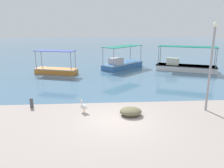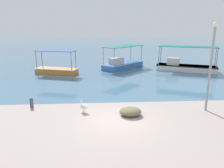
% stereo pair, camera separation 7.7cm
% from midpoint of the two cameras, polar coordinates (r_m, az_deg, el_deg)
% --- Properties ---
extents(ground, '(120.00, 120.00, 0.00)m').
position_cam_midpoint_polar(ground, '(12.74, 1.53, -9.45)').
color(ground, '#A2938B').
extents(harbor_water, '(110.00, 90.00, 0.00)m').
position_cam_midpoint_polar(harbor_water, '(59.79, -2.62, 9.89)').
color(harbor_water, slate).
rests_on(harbor_water, ground).
extents(fishing_boat_center, '(5.75, 5.72, 2.79)m').
position_cam_midpoint_polar(fishing_boat_center, '(28.01, 2.81, 5.36)').
color(fishing_boat_center, '#386CAD').
rests_on(fishing_boat_center, harbor_water).
extents(fishing_boat_near_right, '(7.13, 4.58, 2.92)m').
position_cam_midpoint_polar(fishing_boat_near_right, '(27.78, 18.51, 4.52)').
color(fishing_boat_near_right, silver).
rests_on(fishing_boat_near_right, harbor_water).
extents(fishing_boat_far_left, '(4.98, 2.83, 2.61)m').
position_cam_midpoint_polar(fishing_boat_far_left, '(25.48, -14.20, 3.75)').
color(fishing_boat_far_left, orange).
rests_on(fishing_boat_far_left, harbor_water).
extents(pelican, '(0.70, 0.58, 0.80)m').
position_cam_midpoint_polar(pelican, '(13.86, -7.36, -5.81)').
color(pelican, '#E0997A').
rests_on(pelican, ground).
extents(lamp_post, '(0.28, 0.28, 5.48)m').
position_cam_midpoint_polar(lamp_post, '(14.64, 24.58, 5.10)').
color(lamp_post, gray).
rests_on(lamp_post, ground).
extents(mooring_bollard, '(0.23, 0.23, 0.66)m').
position_cam_midpoint_polar(mooring_bollard, '(15.45, -20.16, -4.51)').
color(mooring_bollard, '#47474C').
rests_on(mooring_bollard, ground).
extents(net_pile, '(1.34, 1.14, 0.48)m').
position_cam_midpoint_polar(net_pile, '(13.37, 4.98, -7.16)').
color(net_pile, brown).
rests_on(net_pile, ground).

